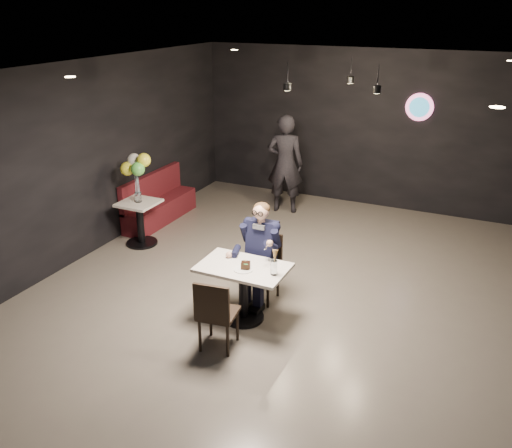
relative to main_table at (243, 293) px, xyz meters
The scene contains 17 objects.
floor 0.66m from the main_table, 45.38° to the left, with size 9.00×9.00×0.00m, color #6C645A.
wall_sign 5.25m from the main_table, 76.35° to the left, with size 0.50×0.06×0.50m, color pink, non-canonical shape.
pendant_lights 3.48m from the main_table, 80.97° to the left, with size 1.40×1.20×0.36m, color black.
main_table is the anchor object (origin of this frame).
chair_far 0.56m from the main_table, 90.00° to the left, with size 0.42×0.46×0.92m, color black.
chair_near 0.66m from the main_table, 90.00° to the right, with size 0.42×0.46×0.92m, color black.
seated_man 0.65m from the main_table, 90.00° to the left, with size 0.60×0.80×1.44m, color black.
dessert_plate 0.39m from the main_table, 61.76° to the right, with size 0.24×0.24×0.01m, color white.
cake_slice 0.43m from the main_table, 43.80° to the right, with size 0.11×0.09×0.08m, color black.
mint_leaf 0.48m from the main_table, 50.51° to the right, with size 0.06×0.04×0.01m, color #2E8F41.
sundae_glass 0.64m from the main_table, ahead, with size 0.08×0.08×0.18m, color silver.
wafer_cone 0.77m from the main_table, ahead, with size 0.07×0.07×0.14m, color #BA864C.
booth_bench 3.71m from the main_table, 140.69° to the left, with size 0.44×1.77×0.89m, color #400D18.
side_table 2.90m from the main_table, 152.28° to the left, with size 0.59×0.59×0.74m, color white.
balloon_vase 2.94m from the main_table, 152.28° to the left, with size 0.11×0.11×0.16m, color silver.
balloon_bunch 3.03m from the main_table, 152.28° to the left, with size 0.40×0.40×0.67m, color #FFF935.
passerby 3.98m from the main_table, 104.73° to the left, with size 0.68×0.45×1.88m, color black.
Camera 1 is at (2.29, -5.73, 3.77)m, focal length 38.00 mm.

